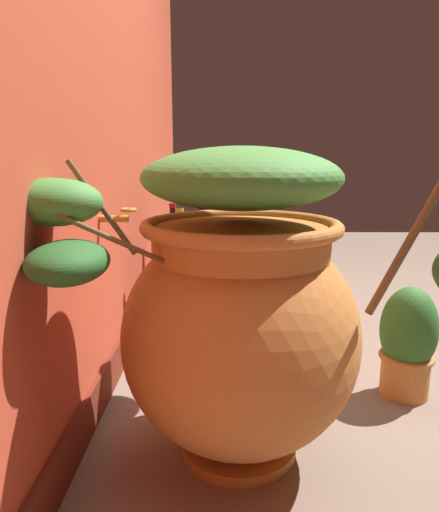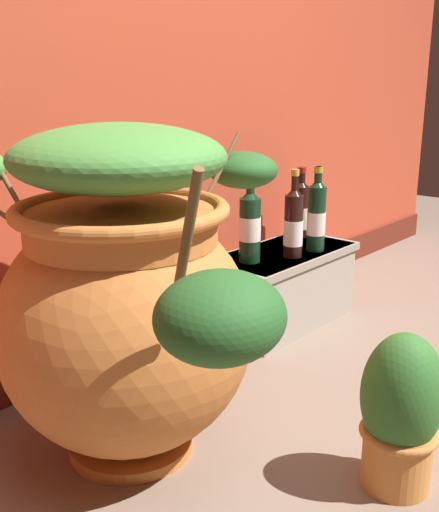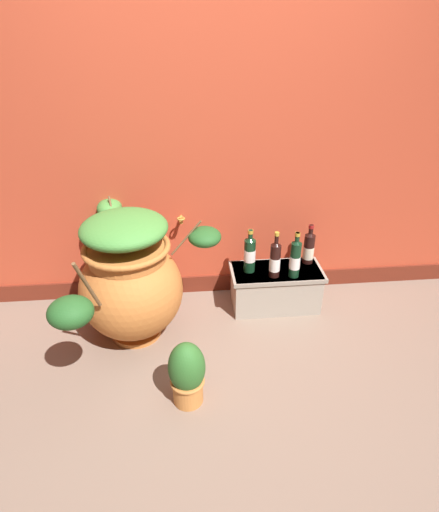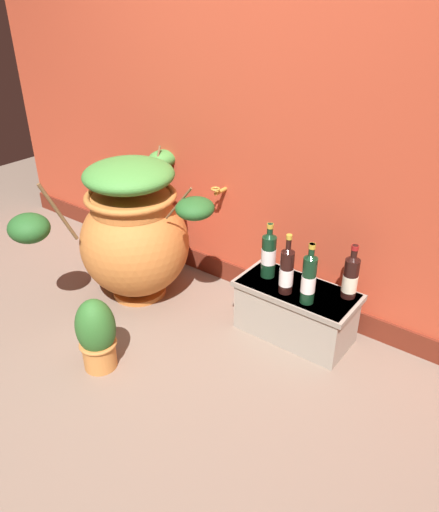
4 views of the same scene
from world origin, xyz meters
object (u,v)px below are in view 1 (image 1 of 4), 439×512
object	(u,v)px
wine_bottle_left	(201,243)
potted_shrub	(408,342)
terracotta_urn	(241,307)
wine_bottle_back	(205,236)
wine_bottle_middle	(180,248)
wine_bottle_right	(173,236)

from	to	relation	value
wine_bottle_left	potted_shrub	world-z (taller)	wine_bottle_left
wine_bottle_left	terracotta_urn	bearing A→B (deg)	-170.81
terracotta_urn	potted_shrub	xyz separation A→B (m)	(0.33, -0.60, -0.24)
wine_bottle_back	wine_bottle_middle	bearing A→B (deg)	161.76
wine_bottle_back	potted_shrub	xyz separation A→B (m)	(-0.76, -0.74, -0.25)
wine_bottle_back	potted_shrub	bearing A→B (deg)	-135.58
terracotta_urn	wine_bottle_middle	distance (m)	0.83
wine_bottle_back	potted_shrub	distance (m)	1.09
wine_bottle_left	potted_shrub	size ratio (longest dim) A/B	0.84
terracotta_urn	wine_bottle_left	world-z (taller)	terracotta_urn
wine_bottle_left	potted_shrub	xyz separation A→B (m)	(-0.62, -0.76, -0.24)
terracotta_urn	wine_bottle_back	xyz separation A→B (m)	(1.09, 0.14, 0.01)
wine_bottle_middle	wine_bottle_back	distance (m)	0.31
wine_bottle_middle	wine_bottle_right	xyz separation A→B (m)	(0.44, 0.08, -0.02)
terracotta_urn	wine_bottle_left	bearing A→B (deg)	9.19
wine_bottle_left	wine_bottle_middle	bearing A→B (deg)	152.82
wine_bottle_left	wine_bottle_middle	size ratio (longest dim) A/B	1.06
wine_bottle_left	potted_shrub	distance (m)	1.01
terracotta_urn	wine_bottle_left	xyz separation A→B (m)	(0.96, 0.15, -0.00)
wine_bottle_left	wine_bottle_back	xyz separation A→B (m)	(0.13, -0.01, 0.01)
wine_bottle_left	wine_bottle_back	distance (m)	0.14
wine_bottle_left	wine_bottle_right	size ratio (longest dim) A/B	1.13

